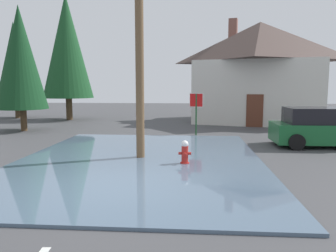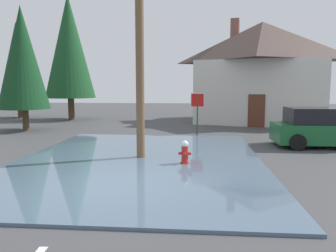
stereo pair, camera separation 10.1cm
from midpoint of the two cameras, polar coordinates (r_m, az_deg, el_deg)
ground_plane at (r=8.35m, az=-9.12°, el=-10.88°), size 80.00×80.00×0.10m
flood_puddle at (r=11.09m, az=-4.56°, el=-5.88°), size 8.02×10.68×0.07m
lane_stop_bar at (r=7.22m, az=-5.50°, el=-13.26°), size 4.38×0.33×0.01m
fire_hydrant at (r=10.37m, az=3.22°, el=-4.75°), size 0.40×0.34×0.80m
utility_pole at (r=11.31m, az=-4.73°, el=18.38°), size 1.60×0.28×9.12m
stop_sign_far at (r=16.71m, az=5.32°, el=3.56°), size 0.68×0.18×2.13m
house at (r=23.79m, az=15.98°, el=9.24°), size 10.04×8.73×7.37m
parked_car at (r=14.98m, az=25.89°, el=-0.35°), size 4.31×2.09×1.61m
pine_tree_tall_left at (r=19.99m, az=-23.87°, el=10.79°), size 2.74×2.74×6.85m
pine_tree_mid_left at (r=25.53m, az=-16.71°, el=13.07°), size 3.63×3.63×9.07m
pine_tree_short_left at (r=28.22m, az=-24.62°, el=10.07°), size 2.94×2.94×7.36m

